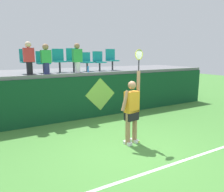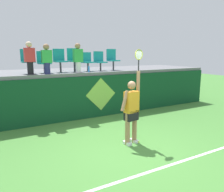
{
  "view_description": "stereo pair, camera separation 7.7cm",
  "coord_description": "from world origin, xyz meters",
  "px_view_note": "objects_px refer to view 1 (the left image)",
  "views": [
    {
      "loc": [
        -3.12,
        -4.46,
        2.45
      ],
      "look_at": [
        0.14,
        1.13,
        1.21
      ],
      "focal_mm": 35.95,
      "sensor_mm": 36.0,
      "label": 1
    },
    {
      "loc": [
        -3.06,
        -4.5,
        2.45
      ],
      "look_at": [
        0.14,
        1.13,
        1.21
      ],
      "focal_mm": 35.95,
      "sensor_mm": 36.0,
      "label": 2
    }
  ],
  "objects_px": {
    "stadium_chair_3": "(73,59)",
    "tennis_ball": "(139,142)",
    "stadium_chair_2": "(59,59)",
    "spectator_2": "(29,57)",
    "stadium_chair_4": "(86,61)",
    "stadium_chair_5": "(99,60)",
    "water_bottle": "(88,69)",
    "spectator_1": "(77,57)",
    "stadium_chair_6": "(112,58)",
    "stadium_chair_1": "(43,61)",
    "tennis_player": "(132,109)",
    "stadium_chair_0": "(27,60)",
    "spectator_0": "(46,58)"
  },
  "relations": [
    {
      "from": "stadium_chair_0",
      "to": "stadium_chair_1",
      "type": "distance_m",
      "value": 0.56
    },
    {
      "from": "tennis_ball",
      "to": "spectator_0",
      "type": "distance_m",
      "value": 4.24
    },
    {
      "from": "stadium_chair_1",
      "to": "stadium_chair_5",
      "type": "relative_size",
      "value": 1.0
    },
    {
      "from": "stadium_chair_0",
      "to": "stadium_chair_6",
      "type": "relative_size",
      "value": 0.96
    },
    {
      "from": "stadium_chair_3",
      "to": "stadium_chair_4",
      "type": "xyz_separation_m",
      "value": [
        0.57,
        -0.01,
        -0.08
      ]
    },
    {
      "from": "stadium_chair_3",
      "to": "stadium_chair_5",
      "type": "height_order",
      "value": "stadium_chair_3"
    },
    {
      "from": "tennis_player",
      "to": "stadium_chair_4",
      "type": "height_order",
      "value": "tennis_player"
    },
    {
      "from": "stadium_chair_6",
      "to": "stadium_chair_2",
      "type": "bearing_deg",
      "value": -179.96
    },
    {
      "from": "stadium_chair_0",
      "to": "stadium_chair_4",
      "type": "distance_m",
      "value": 2.26
    },
    {
      "from": "spectator_0",
      "to": "tennis_player",
      "type": "bearing_deg",
      "value": -65.47
    },
    {
      "from": "water_bottle",
      "to": "stadium_chair_3",
      "type": "relative_size",
      "value": 0.25
    },
    {
      "from": "stadium_chair_4",
      "to": "stadium_chair_5",
      "type": "bearing_deg",
      "value": 0.56
    },
    {
      "from": "stadium_chair_5",
      "to": "spectator_2",
      "type": "bearing_deg",
      "value": -171.65
    },
    {
      "from": "tennis_ball",
      "to": "stadium_chair_3",
      "type": "bearing_deg",
      "value": 97.33
    },
    {
      "from": "tennis_player",
      "to": "spectator_0",
      "type": "bearing_deg",
      "value": 114.53
    },
    {
      "from": "water_bottle",
      "to": "spectator_1",
      "type": "bearing_deg",
      "value": 174.7
    },
    {
      "from": "water_bottle",
      "to": "spectator_0",
      "type": "relative_size",
      "value": 0.22
    },
    {
      "from": "stadium_chair_4",
      "to": "stadium_chair_5",
      "type": "height_order",
      "value": "stadium_chair_5"
    },
    {
      "from": "tennis_ball",
      "to": "stadium_chair_3",
      "type": "distance_m",
      "value": 4.32
    },
    {
      "from": "stadium_chair_0",
      "to": "stadium_chair_6",
      "type": "height_order",
      "value": "stadium_chair_6"
    },
    {
      "from": "tennis_player",
      "to": "water_bottle",
      "type": "distance_m",
      "value": 3.21
    },
    {
      "from": "stadium_chair_2",
      "to": "stadium_chair_3",
      "type": "distance_m",
      "value": 0.55
    },
    {
      "from": "stadium_chair_1",
      "to": "stadium_chair_3",
      "type": "bearing_deg",
      "value": 0.24
    },
    {
      "from": "tennis_player",
      "to": "stadium_chair_0",
      "type": "distance_m",
      "value": 4.28
    },
    {
      "from": "stadium_chair_0",
      "to": "stadium_chair_5",
      "type": "xyz_separation_m",
      "value": [
        2.83,
        0.0,
        -0.06
      ]
    },
    {
      "from": "tennis_ball",
      "to": "spectator_2",
      "type": "distance_m",
      "value": 4.53
    },
    {
      "from": "spectator_1",
      "to": "spectator_2",
      "type": "relative_size",
      "value": 0.98
    },
    {
      "from": "stadium_chair_4",
      "to": "spectator_2",
      "type": "distance_m",
      "value": 2.31
    },
    {
      "from": "spectator_2",
      "to": "stadium_chair_0",
      "type": "bearing_deg",
      "value": 90.0
    },
    {
      "from": "water_bottle",
      "to": "spectator_2",
      "type": "xyz_separation_m",
      "value": [
        -2.11,
        0.09,
        0.46
      ]
    },
    {
      "from": "spectator_1",
      "to": "stadium_chair_6",
      "type": "bearing_deg",
      "value": 15.01
    },
    {
      "from": "stadium_chair_1",
      "to": "stadium_chair_3",
      "type": "xyz_separation_m",
      "value": [
        1.14,
        0.0,
        0.07
      ]
    },
    {
      "from": "stadium_chair_5",
      "to": "tennis_player",
      "type": "bearing_deg",
      "value": -103.27
    },
    {
      "from": "stadium_chair_2",
      "to": "spectator_1",
      "type": "distance_m",
      "value": 0.72
    },
    {
      "from": "stadium_chair_1",
      "to": "spectator_1",
      "type": "height_order",
      "value": "spectator_1"
    },
    {
      "from": "spectator_1",
      "to": "stadium_chair_2",
      "type": "bearing_deg",
      "value": 139.73
    },
    {
      "from": "stadium_chair_2",
      "to": "stadium_chair_5",
      "type": "distance_m",
      "value": 1.68
    },
    {
      "from": "tennis_player",
      "to": "tennis_ball",
      "type": "distance_m",
      "value": 0.97
    },
    {
      "from": "tennis_ball",
      "to": "stadium_chair_4",
      "type": "bearing_deg",
      "value": 88.52
    },
    {
      "from": "tennis_ball",
      "to": "stadium_chair_1",
      "type": "relative_size",
      "value": 0.08
    },
    {
      "from": "spectator_1",
      "to": "spectator_2",
      "type": "xyz_separation_m",
      "value": [
        -1.7,
        0.05,
        0.01
      ]
    },
    {
      "from": "stadium_chair_5",
      "to": "stadium_chair_6",
      "type": "relative_size",
      "value": 0.89
    },
    {
      "from": "stadium_chair_3",
      "to": "tennis_ball",
      "type": "bearing_deg",
      "value": -82.67
    },
    {
      "from": "stadium_chair_2",
      "to": "spectator_2",
      "type": "bearing_deg",
      "value": -160.0
    },
    {
      "from": "water_bottle",
      "to": "stadium_chair_6",
      "type": "relative_size",
      "value": 0.25
    },
    {
      "from": "tennis_player",
      "to": "spectator_0",
      "type": "relative_size",
      "value": 2.47
    },
    {
      "from": "stadium_chair_5",
      "to": "stadium_chair_1",
      "type": "bearing_deg",
      "value": -179.98
    },
    {
      "from": "stadium_chair_6",
      "to": "spectator_1",
      "type": "bearing_deg",
      "value": -164.99
    },
    {
      "from": "water_bottle",
      "to": "stadium_chair_6",
      "type": "xyz_separation_m",
      "value": [
        1.33,
        0.51,
        0.38
      ]
    },
    {
      "from": "stadium_chair_0",
      "to": "stadium_chair_1",
      "type": "relative_size",
      "value": 1.09
    }
  ]
}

